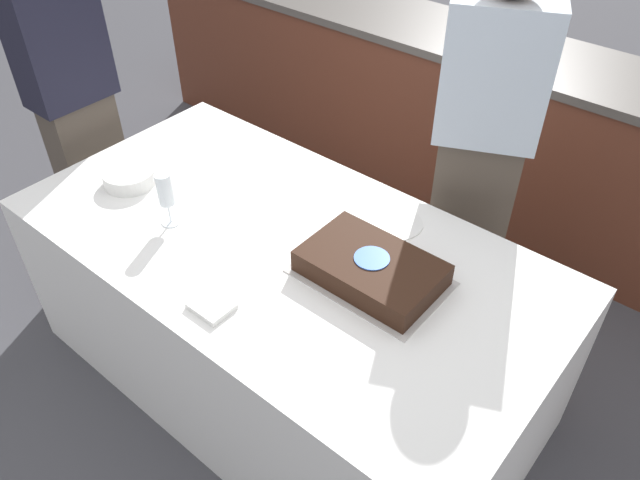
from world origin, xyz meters
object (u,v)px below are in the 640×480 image
cake (371,268)px  person_cutting_cake (480,156)px  wine_glass (165,191)px  person_seated_left (74,103)px  plate_stack (130,177)px

cake → person_cutting_cake: bearing=90.0°
wine_glass → person_seated_left: (-0.82, 0.18, -0.01)m
cake → wine_glass: (-0.72, -0.23, 0.10)m
cake → wine_glass: wine_glass is taller
plate_stack → person_seated_left: 0.52m
plate_stack → person_seated_left: bearing=167.0°
plate_stack → wine_glass: size_ratio=0.98×
plate_stack → cake: bearing=9.2°
person_seated_left → person_cutting_cake: bearing=-64.6°
person_seated_left → plate_stack: bearing=-103.0°
plate_stack → person_cutting_cake: (1.03, 0.84, 0.10)m
cake → person_seated_left: bearing=-178.1°
wine_glass → plate_stack: bearing=169.1°
plate_stack → wine_glass: (0.31, -0.06, 0.11)m
plate_stack → person_cutting_cake: 1.34m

